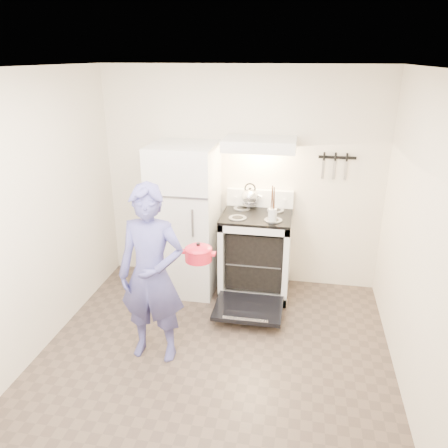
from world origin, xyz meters
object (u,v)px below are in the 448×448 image
(refrigerator, at_px, (185,219))
(tea_kettle, at_px, (250,196))
(stove_body, at_px, (256,255))
(dutch_oven, at_px, (198,255))
(person, at_px, (152,275))

(refrigerator, xyz_separation_m, tea_kettle, (0.70, 0.24, 0.24))
(stove_body, height_order, dutch_oven, dutch_oven)
(refrigerator, distance_m, dutch_oven, 1.05)
(refrigerator, distance_m, person, 1.28)
(stove_body, height_order, tea_kettle, tea_kettle)
(stove_body, relative_size, tea_kettle, 3.20)
(refrigerator, distance_m, tea_kettle, 0.78)
(dutch_oven, bearing_deg, person, -137.60)
(refrigerator, xyz_separation_m, stove_body, (0.81, 0.02, -0.39))
(stove_body, xyz_separation_m, tea_kettle, (-0.11, 0.22, 0.63))
(tea_kettle, xyz_separation_m, dutch_oven, (-0.31, -1.22, -0.20))
(tea_kettle, bearing_deg, dutch_oven, -104.33)
(refrigerator, relative_size, dutch_oven, 5.37)
(refrigerator, height_order, stove_body, refrigerator)
(stove_body, distance_m, tea_kettle, 0.68)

